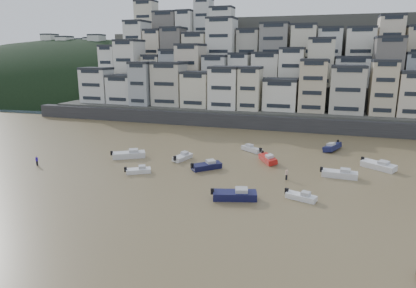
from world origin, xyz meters
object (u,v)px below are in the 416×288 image
(boat_j, at_px, (138,170))
(boat_k, at_px, (129,153))
(boat_d, at_px, (340,172))
(boat_i, at_px, (332,146))
(person_blue, at_px, (37,161))
(boat_b, at_px, (301,196))
(boat_a, at_px, (235,194))
(boat_g, at_px, (378,164))
(person_pink, at_px, (287,174))
(boat_e, at_px, (268,158))
(boat_f, at_px, (183,156))
(boat_h, at_px, (252,148))
(boat_c, at_px, (207,165))

(boat_j, height_order, boat_k, boat_k)
(boat_j, bearing_deg, boat_d, -15.88)
(boat_i, distance_m, person_blue, 55.88)
(boat_b, bearing_deg, boat_a, -144.08)
(boat_g, xyz_separation_m, person_blue, (-56.46, -15.83, 0.03))
(boat_g, bearing_deg, person_pink, -109.39)
(boat_e, bearing_deg, boat_b, -7.21)
(boat_b, distance_m, boat_d, 12.42)
(boat_f, height_order, person_pink, person_pink)
(boat_b, height_order, boat_h, boat_h)
(boat_h, height_order, person_pink, person_pink)
(boat_c, bearing_deg, boat_h, 25.66)
(boat_a, distance_m, boat_h, 25.33)
(boat_d, relative_size, person_pink, 3.38)
(boat_d, relative_size, person_blue, 3.38)
(boat_f, distance_m, boat_h, 14.59)
(boat_j, bearing_deg, person_pink, -19.97)
(person_blue, bearing_deg, boat_f, 25.56)
(boat_b, relative_size, boat_k, 0.68)
(boat_f, bearing_deg, boat_g, -67.57)
(boat_j, bearing_deg, boat_f, 36.87)
(boat_d, xyz_separation_m, boat_j, (-31.22, -7.85, -0.21))
(boat_b, bearing_deg, person_blue, -163.78)
(boat_c, height_order, boat_e, boat_e)
(boat_d, height_order, person_pink, person_pink)
(boat_c, distance_m, boat_f, 7.15)
(boat_b, height_order, boat_f, boat_f)
(person_blue, xyz_separation_m, person_pink, (42.27, 5.68, 0.00))
(boat_g, height_order, person_pink, person_pink)
(boat_c, relative_size, boat_d, 0.96)
(boat_b, bearing_deg, boat_f, 168.40)
(boat_g, xyz_separation_m, boat_k, (-43.62, -6.66, 0.05))
(boat_a, xyz_separation_m, boat_g, (19.91, 20.38, -0.03))
(boat_c, xyz_separation_m, boat_f, (-5.92, 4.01, -0.09))
(boat_k, xyz_separation_m, person_pink, (29.42, -3.49, -0.02))
(boat_f, distance_m, boat_j, 10.24)
(boat_d, relative_size, boat_g, 0.95)
(boat_f, xyz_separation_m, person_blue, (-22.93, -10.97, 0.19))
(boat_e, xyz_separation_m, boat_k, (-25.18, -5.05, 0.12))
(boat_i, height_order, boat_j, boat_i)
(boat_a, height_order, boat_h, boat_a)
(boat_f, bearing_deg, boat_k, 114.27)
(boat_b, distance_m, boat_e, 17.58)
(boat_k, bearing_deg, boat_c, -39.58)
(boat_d, bearing_deg, boat_e, 161.26)
(person_pink, bearing_deg, boat_d, 25.31)
(boat_k, bearing_deg, person_pink, -38.47)
(boat_c, relative_size, boat_h, 1.09)
(boat_j, distance_m, person_pink, 23.72)
(boat_b, xyz_separation_m, boat_h, (-11.16, 22.56, 0.10))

